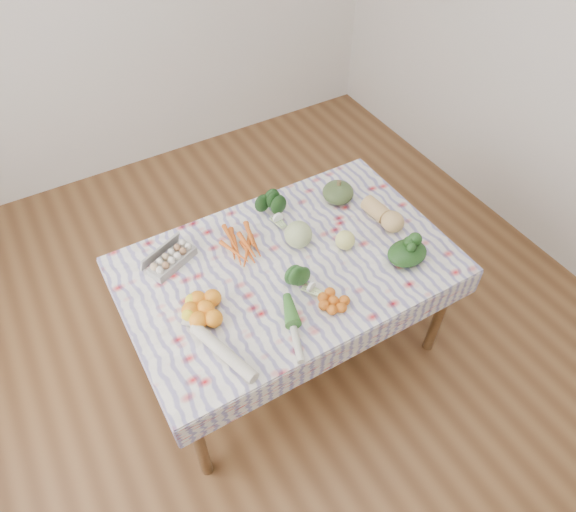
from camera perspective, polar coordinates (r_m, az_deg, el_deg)
The scene contains 16 objects.
ground at distance 3.21m, azimuth 0.00°, elevation -9.89°, with size 4.50×4.50×0.00m, color brown.
dining_table at distance 2.67m, azimuth 0.00°, elevation -2.05°, with size 1.60×1.00×0.75m.
tablecloth at distance 2.61m, azimuth 0.00°, elevation -0.95°, with size 1.66×1.06×0.01m, color white.
egg_carton at distance 2.64m, azimuth -12.74°, elevation -0.42°, with size 0.26×0.10×0.07m, color #A4A4A0.
carrot_bunch at distance 2.66m, azimuth -4.84°, elevation 1.01°, with size 0.25×0.23×0.05m, color orange.
kale_bunch at distance 2.79m, azimuth -1.64°, elevation 5.30°, with size 0.16×0.14×0.14m, color #183B15.
kabocha_squash at distance 2.92m, azimuth 5.58°, elevation 7.05°, with size 0.18×0.18×0.12m, color #42572D.
cabbage at distance 2.64m, azimuth 1.15°, elevation 2.40°, with size 0.14×0.14×0.14m, color #A9BE7F.
butternut_squash at distance 2.82m, azimuth 10.58°, elevation 4.68°, with size 0.12×0.26×0.12m, color tan.
orange_cluster at distance 2.40m, azimuth -9.15°, elevation -5.78°, with size 0.27×0.27×0.09m, color orange.
broccoli at distance 2.47m, azimuth 1.72°, elevation -2.71°, with size 0.14×0.14×0.10m, color #204C1C.
mandarin_cluster at distance 2.43m, azimuth 5.08°, elevation -4.93°, with size 0.18×0.18×0.05m, color #D26317.
grapefruit at distance 2.66m, azimuth 6.36°, elevation 1.77°, with size 0.10×0.10×0.10m, color #E8EC7B.
spinach_bag at distance 2.66m, azimuth 13.10°, elevation 0.32°, with size 0.21×0.17×0.09m, color #173713.
daikon at distance 2.28m, azimuth -7.20°, elevation -10.51°, with size 0.06×0.06×0.40m, color beige.
leek at distance 2.34m, azimuth 0.65°, elevation -8.12°, with size 0.04×0.04×0.34m, color beige.
Camera 1 is at (-0.87, -1.49, 2.71)m, focal length 32.00 mm.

